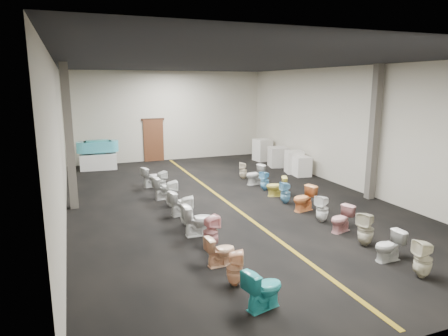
{
  "coord_description": "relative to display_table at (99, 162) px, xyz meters",
  "views": [
    {
      "loc": [
        -4.69,
        -12.05,
        3.86
      ],
      "look_at": [
        0.35,
        1.0,
        0.9
      ],
      "focal_mm": 32.0,
      "sensor_mm": 36.0,
      "label": 1
    }
  ],
  "objects": [
    {
      "name": "display_table",
      "position": [
        0.0,
        0.0,
        0.0
      ],
      "size": [
        1.66,
        0.93,
        0.71
      ],
      "primitive_type": "cube",
      "rotation": [
        0.0,
        0.0,
        -0.08
      ],
      "color": "white",
      "rests_on": "floor"
    },
    {
      "name": "toilet_right_6",
      "position": [
        5.33,
        -7.84,
        0.01
      ],
      "size": [
        0.35,
        0.34,
        0.73
      ],
      "primitive_type": "imported",
      "rotation": [
        0.0,
        0.0,
        -1.62
      ],
      "color": "#72B3D6",
      "rests_on": "floor"
    },
    {
      "name": "floor",
      "position": [
        3.59,
        -6.84,
        -0.36
      ],
      "size": [
        16.0,
        16.0,
        0.0
      ],
      "primitive_type": "plane",
      "color": "black",
      "rests_on": "ground"
    },
    {
      "name": "appliance_crate_a",
      "position": [
        7.99,
        -4.57,
        0.06
      ],
      "size": [
        0.72,
        0.72,
        0.84
      ],
      "primitive_type": "cube",
      "rotation": [
        0.0,
        0.0,
        -0.12
      ],
      "color": "white",
      "rests_on": "floor"
    },
    {
      "name": "toilet_left_9",
      "position": [
        1.87,
        -4.88,
        0.02
      ],
      "size": [
        0.44,
        0.43,
        0.75
      ],
      "primitive_type": "imported",
      "rotation": [
        0.0,
        0.0,
        1.91
      ],
      "color": "silver",
      "rests_on": "floor"
    },
    {
      "name": "ceiling",
      "position": [
        3.59,
        -6.84,
        4.14
      ],
      "size": [
        16.0,
        16.0,
        0.0
      ],
      "primitive_type": "plane",
      "rotation": [
        3.14,
        0.0,
        0.0
      ],
      "color": "black",
      "rests_on": "ground"
    },
    {
      "name": "column_left",
      "position": [
        -1.16,
        -5.84,
        1.89
      ],
      "size": [
        0.25,
        0.25,
        4.5
      ],
      "primitive_type": "cube",
      "color": "#59544C",
      "rests_on": "floor"
    },
    {
      "name": "toilet_left_3",
      "position": [
        1.83,
        -10.42,
        0.05
      ],
      "size": [
        0.44,
        0.43,
        0.81
      ],
      "primitive_type": "imported",
      "rotation": [
        0.0,
        0.0,
        1.76
      ],
      "color": "#D48D90",
      "rests_on": "floor"
    },
    {
      "name": "appliance_crate_c",
      "position": [
        7.99,
        -2.46,
        0.11
      ],
      "size": [
        0.99,
        0.99,
        0.93
      ],
      "primitive_type": "cube",
      "rotation": [
        0.0,
        0.0,
        -0.23
      ],
      "color": "beige",
      "rests_on": "floor"
    },
    {
      "name": "toilet_right_3",
      "position": [
        5.43,
        -10.63,
        -0.01
      ],
      "size": [
        0.77,
        0.57,
        0.7
      ],
      "primitive_type": "imported",
      "rotation": [
        0.0,
        0.0,
        -1.28
      ],
      "color": "#D59293",
      "rests_on": "floor"
    },
    {
      "name": "back_door",
      "position": [
        2.79,
        1.1,
        0.69
      ],
      "size": [
        1.0,
        0.1,
        2.1
      ],
      "primitive_type": "cube",
      "color": "#562D19",
      "rests_on": "floor"
    },
    {
      "name": "toilet_left_7",
      "position": [
        1.75,
        -6.8,
        0.06
      ],
      "size": [
        0.4,
        0.39,
        0.84
      ],
      "primitive_type": "imported",
      "rotation": [
        0.0,
        0.0,
        1.54
      ],
      "color": "white",
      "rests_on": "floor"
    },
    {
      "name": "toilet_right_1",
      "position": [
        5.29,
        -12.49,
        -0.01
      ],
      "size": [
        0.68,
        0.39,
        0.69
      ],
      "primitive_type": "imported",
      "rotation": [
        0.0,
        0.0,
        -1.56
      ],
      "color": "silver",
      "rests_on": "floor"
    },
    {
      "name": "toilet_right_0",
      "position": [
        5.36,
        -13.35,
        0.04
      ],
      "size": [
        0.41,
        0.41,
        0.79
      ],
      "primitive_type": "imported",
      "rotation": [
        0.0,
        0.0,
        -1.71
      ],
      "color": "beige",
      "rests_on": "floor"
    },
    {
      "name": "toilet_left_6",
      "position": [
        1.82,
        -7.76,
        0.02
      ],
      "size": [
        0.82,
        0.57,
        0.76
      ],
      "primitive_type": "imported",
      "rotation": [
        0.0,
        0.0,
        1.78
      ],
      "color": "silver",
      "rests_on": "floor"
    },
    {
      "name": "wall_right",
      "position": [
        8.59,
        -6.84,
        1.89
      ],
      "size": [
        0.0,
        16.0,
        16.0
      ],
      "primitive_type": "plane",
      "rotation": [
        1.57,
        0.0,
        -1.57
      ],
      "color": "#BCB5A0",
      "rests_on": "ground"
    },
    {
      "name": "appliance_crate_d",
      "position": [
        7.99,
        -0.82,
        0.2
      ],
      "size": [
        0.85,
        0.85,
        1.1
      ],
      "primitive_type": "cube",
      "rotation": [
        0.0,
        0.0,
        0.11
      ],
      "color": "silver",
      "rests_on": "floor"
    },
    {
      "name": "appliance_crate_b",
      "position": [
        7.99,
        -3.93,
        0.13
      ],
      "size": [
        0.88,
        0.88,
        0.98
      ],
      "primitive_type": "cube",
      "rotation": [
        0.0,
        0.0,
        -0.26
      ],
      "color": "silver",
      "rests_on": "floor"
    },
    {
      "name": "toilet_left_2",
      "position": [
        1.72,
        -11.35,
        -0.02
      ],
      "size": [
        0.68,
        0.42,
        0.67
      ],
      "primitive_type": "imported",
      "rotation": [
        0.0,
        0.0,
        1.65
      ],
      "color": "#FBC197",
      "rests_on": "floor"
    },
    {
      "name": "aisle_stripe",
      "position": [
        3.59,
        -6.84,
        -0.35
      ],
      "size": [
        0.12,
        15.6,
        0.01
      ],
      "primitive_type": "cube",
      "color": "olive",
      "rests_on": "floor"
    },
    {
      "name": "toilet_right_8",
      "position": [
        5.45,
        -6.1,
        0.0
      ],
      "size": [
        0.42,
        0.42,
        0.72
      ],
      "primitive_type": "imported",
      "rotation": [
        0.0,
        0.0,
        -1.21
      ],
      "color": "#74C2EE",
      "rests_on": "floor"
    },
    {
      "name": "toilet_right_10",
      "position": [
        5.45,
        -4.15,
        -0.01
      ],
      "size": [
        0.41,
        0.41,
        0.7
      ],
      "primitive_type": "imported",
      "rotation": [
        0.0,
        0.0,
        -1.93
      ],
      "color": "beige",
      "rests_on": "floor"
    },
    {
      "name": "toilet_left_0",
      "position": [
        1.83,
        -13.21,
        0.02
      ],
      "size": [
        0.82,
        0.59,
        0.75
      ],
      "primitive_type": "imported",
      "rotation": [
        0.0,
        0.0,
        1.81
      ],
      "color": "teal",
      "rests_on": "floor"
    },
    {
      "name": "toilet_right_2",
      "position": [
        5.39,
        -11.62,
        0.07
      ],
      "size": [
        0.5,
        0.5,
        0.85
      ],
      "primitive_type": "imported",
      "rotation": [
        0.0,
        0.0,
        -1.19
      ],
      "color": "beige",
      "rests_on": "floor"
    },
    {
      "name": "toilet_left_4",
      "position": [
        1.82,
        -9.49,
        0.06
      ],
      "size": [
        0.81,
        0.47,
        0.83
      ],
      "primitive_type": "imported",
      "rotation": [
        0.0,
        0.0,
        1.56
      ],
      "color": "white",
      "rests_on": "floor"
    },
    {
      "name": "toilet_right_4",
      "position": [
        5.41,
        -9.79,
        0.03
      ],
      "size": [
        0.45,
        0.45,
        0.78
      ],
      "primitive_type": "imported",
      "rotation": [
        0.0,
        0.0,
        -1.25
      ],
      "color": "white",
      "rests_on": "floor"
    },
    {
      "name": "wall_front",
      "position": [
        3.59,
        -14.84,
        1.89
      ],
      "size": [
        10.0,
        0.0,
        10.0
      ],
      "primitive_type": "plane",
      "rotation": [
        -1.57,
        0.0,
        0.0
      ],
      "color": "#BCB5A0",
      "rests_on": "ground"
    },
    {
      "name": "toilet_left_10",
      "position": [
        1.67,
        -4.06,
        0.03
      ],
      "size": [
        0.84,
        0.62,
        0.77
      ],
      "primitive_type": "imported",
      "rotation": [
        0.0,
        0.0,
        1.85
      ],
      "color": "silver",
      "rests_on": "floor"
    },
    {
      "name": "toilet_left_1",
      "position": [
        1.67,
        -12.29,
        0.0
      ],
      "size": [
        0.42,
        0.42,
        0.72
      ],
      "primitive_type": "imported",
      "rotation": [
        0.0,
        0.0,
        1.21
      ],
      "color": "#FFC398",
      "rests_on": "floor"
    },
    {
      "name": "bathtub",
      "position": [
        -0.0,
        0.0,
        0.71
      ],
      "size": [
        1.86,
        0.7,
        0.55
      ],
      "rotation": [
        0.0,
        0.0,
        0.04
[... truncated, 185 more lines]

